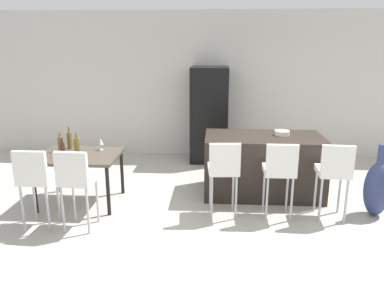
{
  "coord_description": "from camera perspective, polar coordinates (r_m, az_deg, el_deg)",
  "views": [
    {
      "loc": [
        -0.28,
        -4.86,
        2.29
      ],
      "look_at": [
        -0.62,
        0.42,
        0.85
      ],
      "focal_mm": 35.09,
      "sensor_mm": 36.0,
      "label": 1
    }
  ],
  "objects": [
    {
      "name": "bar_chair_middle",
      "position": [
        5.03,
        13.21,
        -3.63
      ],
      "size": [
        0.4,
        0.4,
        1.05
      ],
      "color": "white",
      "rests_on": "ground_plane"
    },
    {
      "name": "wine_bottle_corner",
      "position": [
        5.79,
        -19.35,
        -0.02
      ],
      "size": [
        0.07,
        0.07,
        0.28
      ],
      "color": "brown",
      "rests_on": "dining_table"
    },
    {
      "name": "wine_bottle_inner",
      "position": [
        5.51,
        -17.07,
        -0.4
      ],
      "size": [
        0.08,
        0.08,
        0.33
      ],
      "color": "brown",
      "rests_on": "dining_table"
    },
    {
      "name": "ground_plane",
      "position": [
        5.38,
        6.39,
        -10.08
      ],
      "size": [
        10.0,
        10.0,
        0.0
      ],
      "primitive_type": "plane",
      "color": "#ADA89E"
    },
    {
      "name": "fruit_bowl",
      "position": [
        5.87,
        13.52,
        1.66
      ],
      "size": [
        0.23,
        0.23,
        0.07
      ],
      "primitive_type": "cylinder",
      "color": "beige",
      "rests_on": "kitchen_island"
    },
    {
      "name": "bar_chair_left",
      "position": [
        4.96,
        4.86,
        -3.54
      ],
      "size": [
        0.43,
        0.43,
        1.05
      ],
      "color": "white",
      "rests_on": "ground_plane"
    },
    {
      "name": "back_wall",
      "position": [
        7.71,
        5.78,
        8.89
      ],
      "size": [
        10.0,
        0.12,
        2.9
      ],
      "primitive_type": "cube",
      "color": "beige",
      "rests_on": "ground_plane"
    },
    {
      "name": "dining_chair_far",
      "position": [
        4.8,
        -17.22,
        -4.83
      ],
      "size": [
        0.42,
        0.42,
        1.05
      ],
      "color": "white",
      "rests_on": "ground_plane"
    },
    {
      "name": "wine_bottle_left",
      "position": [
        5.53,
        -19.05,
        -0.77
      ],
      "size": [
        0.06,
        0.06,
        0.27
      ],
      "color": "#471E19",
      "rests_on": "dining_table"
    },
    {
      "name": "wine_bottle_middle",
      "position": [
        5.91,
        -18.11,
        0.54
      ],
      "size": [
        0.07,
        0.07,
        0.33
      ],
      "color": "brown",
      "rests_on": "dining_table"
    },
    {
      "name": "dining_chair_near",
      "position": [
        5.01,
        -22.7,
        -4.54
      ],
      "size": [
        0.4,
        0.4,
        1.05
      ],
      "color": "white",
      "rests_on": "ground_plane"
    },
    {
      "name": "wine_glass_right",
      "position": [
        5.71,
        -13.69,
        0.32
      ],
      "size": [
        0.07,
        0.07,
        0.17
      ],
      "color": "silver",
      "rests_on": "dining_table"
    },
    {
      "name": "kitchen_island",
      "position": [
        5.88,
        10.71,
        -3.16
      ],
      "size": [
        1.78,
        0.93,
        0.92
      ],
      "primitive_type": "cube",
      "color": "black",
      "rests_on": "ground_plane"
    },
    {
      "name": "dining_table",
      "position": [
        5.62,
        -16.76,
        -2.25
      ],
      "size": [
        1.14,
        0.89,
        0.74
      ],
      "color": "#4C4238",
      "rests_on": "ground_plane"
    },
    {
      "name": "bar_chair_right",
      "position": [
        5.2,
        20.82,
        -3.64
      ],
      "size": [
        0.42,
        0.42,
        1.05
      ],
      "color": "white",
      "rests_on": "ground_plane"
    },
    {
      "name": "refrigerator",
      "position": [
        7.35,
        2.62,
        4.46
      ],
      "size": [
        0.72,
        0.68,
        1.84
      ],
      "primitive_type": "cube",
      "color": "black",
      "rests_on": "ground_plane"
    },
    {
      "name": "floor_vase",
      "position": [
        5.65,
        26.32,
        -6.02
      ],
      "size": [
        0.34,
        0.34,
        1.0
      ],
      "color": "navy",
      "rests_on": "ground_plane"
    }
  ]
}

